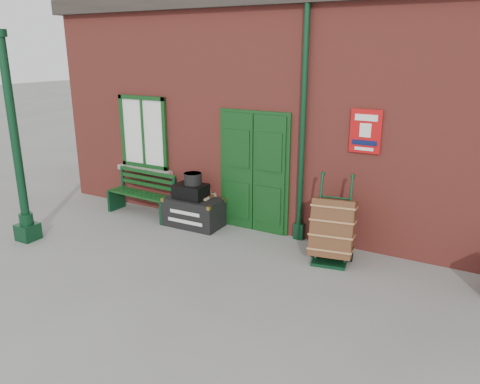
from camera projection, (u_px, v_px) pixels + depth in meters
The scene contains 10 objects.
ground at pixel (227, 261), 7.61m from camera, with size 80.00×80.00×0.00m, color gray.
station_building at pixel (312, 106), 9.88m from camera, with size 10.30×4.30×4.36m.
canopy_column at pixel (18, 164), 8.06m from camera, with size 0.34×0.34×3.61m.
bench at pixel (143, 192), 9.63m from camera, with size 1.55×0.56×0.94m.
houdini_trunk at pixel (194, 212), 9.07m from camera, with size 1.10×0.61×0.55m, color black.
strongbox at pixel (191, 191), 8.97m from camera, with size 0.61×0.44×0.28m, color black.
hatbox at pixel (193, 179), 8.91m from camera, with size 0.33×0.33×0.22m, color black.
suitcase_back at pixel (203, 207), 9.16m from camera, with size 0.19×0.48×0.67m, color tan.
suitcase_front at pixel (211, 210), 9.09m from camera, with size 0.17×0.43×0.57m, color tan.
porter_trolley at pixel (333, 229), 7.51m from camera, with size 0.79×0.83×1.38m.
Camera 1 is at (3.60, -5.94, 3.30)m, focal length 35.00 mm.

